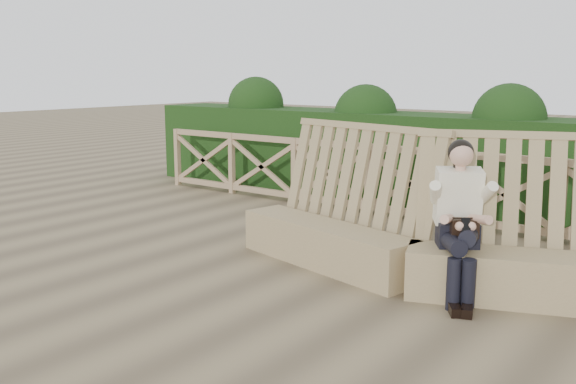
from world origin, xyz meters
The scene contains 5 objects.
ground centered at (0.00, 0.00, 0.00)m, with size 60.00×60.00×0.00m, color brown.
bench centered at (1.43, 1.02, 0.41)m, with size 4.66×1.57×1.62m.
woman centered at (1.90, 0.79, 0.82)m, with size 0.74×0.97×1.55m.
guardrail centered at (0.00, 3.50, 0.55)m, with size 10.10×0.09×1.10m.
hedge centered at (0.00, 4.70, 0.75)m, with size 12.00×1.20×1.50m, color black.
Camera 1 is at (4.27, -5.02, 2.18)m, focal length 40.00 mm.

